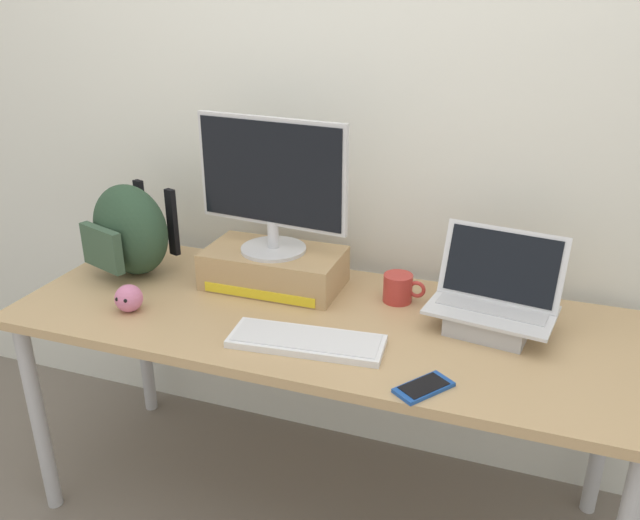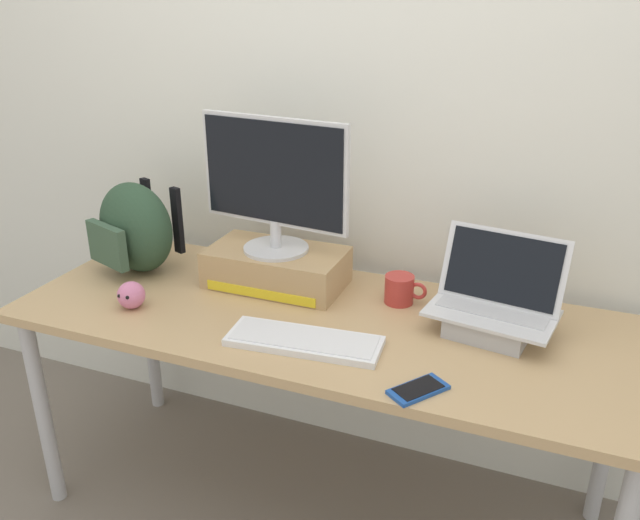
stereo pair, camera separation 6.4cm
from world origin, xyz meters
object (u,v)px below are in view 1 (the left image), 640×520
(toner_box_yellow, at_px, (274,268))
(cell_phone, at_px, (424,387))
(open_laptop, at_px, (492,309))
(messenger_backpack, at_px, (130,230))
(plush_toy, at_px, (129,298))
(desktop_monitor, at_px, (271,184))
(coffee_mug, at_px, (399,288))
(external_keyboard, at_px, (307,341))

(toner_box_yellow, bearing_deg, cell_phone, -36.55)
(open_laptop, relative_size, cell_phone, 2.34)
(messenger_backpack, xyz_separation_m, plush_toy, (0.16, -0.25, -0.11))
(desktop_monitor, relative_size, cell_phone, 3.17)
(toner_box_yellow, relative_size, messenger_backpack, 1.22)
(cell_phone, bearing_deg, coffee_mug, 146.80)
(messenger_backpack, bearing_deg, open_laptop, 19.97)
(messenger_backpack, relative_size, coffee_mug, 2.73)
(desktop_monitor, relative_size, external_keyboard, 1.16)
(desktop_monitor, xyz_separation_m, external_keyboard, (0.24, -0.33, -0.34))
(desktop_monitor, relative_size, coffee_mug, 3.84)
(coffee_mug, height_order, plush_toy, coffee_mug)
(open_laptop, bearing_deg, cell_phone, -99.16)
(toner_box_yellow, height_order, desktop_monitor, desktop_monitor)
(external_keyboard, height_order, cell_phone, external_keyboard)
(plush_toy, bearing_deg, desktop_monitor, 42.95)
(external_keyboard, xyz_separation_m, messenger_backpack, (-0.74, 0.26, 0.14))
(desktop_monitor, bearing_deg, coffee_mug, 9.42)
(external_keyboard, xyz_separation_m, coffee_mug, (0.18, 0.35, 0.03))
(coffee_mug, bearing_deg, desktop_monitor, -177.04)
(cell_phone, bearing_deg, open_laptop, 108.26)
(messenger_backpack, height_order, cell_phone, messenger_backpack)
(toner_box_yellow, height_order, messenger_backpack, messenger_backpack)
(external_keyboard, relative_size, coffee_mug, 3.30)
(open_laptop, distance_m, plush_toy, 1.08)
(coffee_mug, bearing_deg, plush_toy, -155.83)
(messenger_backpack, distance_m, plush_toy, 0.32)
(desktop_monitor, distance_m, external_keyboard, 0.53)
(plush_toy, bearing_deg, coffee_mug, 24.17)
(open_laptop, bearing_deg, plush_toy, -157.28)
(external_keyboard, bearing_deg, desktop_monitor, 120.74)
(toner_box_yellow, height_order, external_keyboard, toner_box_yellow)
(open_laptop, height_order, messenger_backpack, messenger_backpack)
(open_laptop, xyz_separation_m, coffee_mug, (-0.29, 0.08, -0.01))
(desktop_monitor, bearing_deg, open_laptop, 1.75)
(desktop_monitor, distance_m, messenger_backpack, 0.54)
(toner_box_yellow, xyz_separation_m, external_keyboard, (0.24, -0.33, -0.05))
(open_laptop, distance_m, coffee_mug, 0.30)
(desktop_monitor, height_order, coffee_mug, desktop_monitor)
(toner_box_yellow, height_order, plush_toy, toner_box_yellow)
(messenger_backpack, bearing_deg, cell_phone, 0.92)
(toner_box_yellow, xyz_separation_m, cell_phone, (0.58, -0.43, -0.06))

